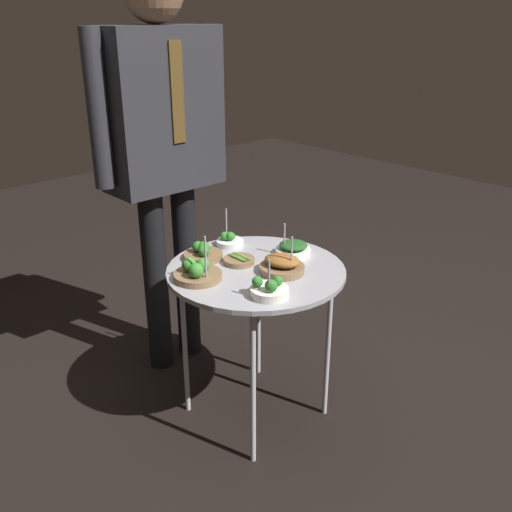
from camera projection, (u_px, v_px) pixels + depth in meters
name	position (u px, v px, depth m)	size (l,w,h in m)	color
ground_plane	(256.00, 411.00, 2.37)	(8.00, 8.00, 0.00)	black
serving_cart	(256.00, 279.00, 2.13)	(0.67, 0.67, 0.65)	#939399
bowl_roast_front_right	(282.00, 265.00, 2.07)	(0.17, 0.17, 0.15)	brown
bowl_spinach_front_center	(294.00, 249.00, 2.23)	(0.14, 0.14, 0.13)	white
bowl_asparagus_mid_left	(239.00, 260.00, 2.15)	(0.12, 0.12, 0.03)	brown
bowl_broccoli_mid_right	(229.00, 241.00, 2.32)	(0.11, 0.11, 0.15)	silver
bowl_broccoli_far_rim	(269.00, 290.00, 1.90)	(0.13, 0.13, 0.15)	silver
bowl_broccoli_near_rim	(197.00, 273.00, 2.02)	(0.17, 0.17, 0.18)	brown
bowl_broccoli_back_right	(203.00, 253.00, 2.19)	(0.15, 0.15, 0.07)	brown
waiter_figure	(162.00, 130.00, 2.32)	(0.63, 0.24, 1.71)	black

